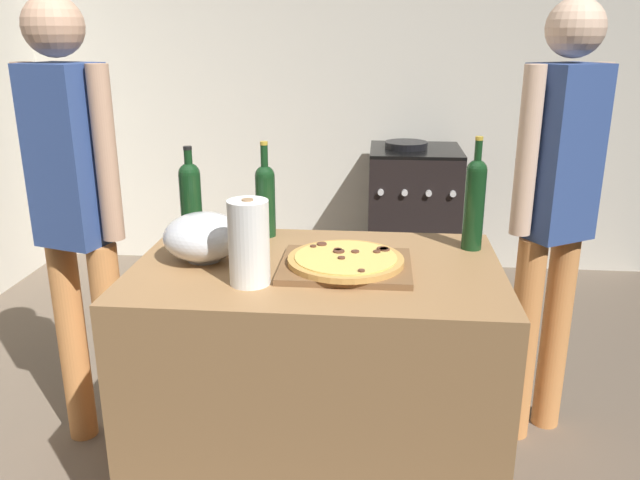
% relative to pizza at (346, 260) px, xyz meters
% --- Properties ---
extents(ground_plane, '(4.48, 3.66, 0.02)m').
position_rel_pizza_xyz_m(ground_plane, '(-0.32, 0.97, -0.93)').
color(ground_plane, '#6B5B4C').
extents(kitchen_wall_rear, '(4.48, 0.10, 2.60)m').
position_rel_pizza_xyz_m(kitchen_wall_rear, '(-0.32, 2.54, 0.38)').
color(kitchen_wall_rear, silver).
rests_on(kitchen_wall_rear, ground_plane).
extents(counter, '(1.15, 0.74, 0.89)m').
position_rel_pizza_xyz_m(counter, '(-0.09, 0.03, -0.47)').
color(counter, '#9E7247').
rests_on(counter, ground_plane).
extents(cutting_board, '(0.40, 0.32, 0.02)m').
position_rel_pizza_xyz_m(cutting_board, '(-0.00, -0.00, -0.02)').
color(cutting_board, brown).
rests_on(cutting_board, counter).
extents(pizza, '(0.36, 0.36, 0.03)m').
position_rel_pizza_xyz_m(pizza, '(0.00, 0.00, 0.00)').
color(pizza, tan).
rests_on(pizza, cutting_board).
extents(mixing_bowl, '(0.25, 0.25, 0.15)m').
position_rel_pizza_xyz_m(mixing_bowl, '(-0.46, 0.04, 0.05)').
color(mixing_bowl, '#B2B2B7').
rests_on(mixing_bowl, counter).
extents(paper_towel_roll, '(0.12, 0.12, 0.25)m').
position_rel_pizza_xyz_m(paper_towel_roll, '(-0.27, -0.14, 0.09)').
color(paper_towel_roll, white).
rests_on(paper_towel_roll, counter).
extents(wine_bottle_green, '(0.07, 0.07, 0.34)m').
position_rel_pizza_xyz_m(wine_bottle_green, '(-0.30, 0.31, 0.11)').
color(wine_bottle_green, '#143819').
rests_on(wine_bottle_green, counter).
extents(wine_bottle_clear, '(0.08, 0.08, 0.32)m').
position_rel_pizza_xyz_m(wine_bottle_clear, '(-0.57, 0.32, 0.11)').
color(wine_bottle_clear, '#143819').
rests_on(wine_bottle_clear, counter).
extents(wine_bottle_amber, '(0.07, 0.07, 0.38)m').
position_rel_pizza_xyz_m(wine_bottle_amber, '(0.41, 0.24, 0.14)').
color(wine_bottle_amber, '#143819').
rests_on(wine_bottle_amber, counter).
extents(stove, '(0.56, 0.58, 0.93)m').
position_rel_pizza_xyz_m(stove, '(0.32, 2.14, -0.47)').
color(stove, black).
rests_on(stove, ground_plane).
extents(person_in_stripes, '(0.39, 0.26, 1.70)m').
position_rel_pizza_xyz_m(person_in_stripes, '(-1.00, 0.30, 0.07)').
color(person_in_stripes, '#D88C4C').
rests_on(person_in_stripes, ground_plane).
extents(person_in_red, '(0.35, 0.29, 1.70)m').
position_rel_pizza_xyz_m(person_in_red, '(0.75, 0.54, 0.07)').
color(person_in_red, '#D88C4C').
rests_on(person_in_red, ground_plane).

